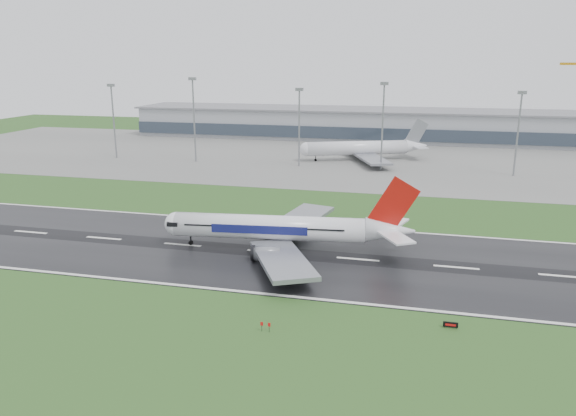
# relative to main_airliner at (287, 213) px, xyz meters

# --- Properties ---
(ground) EXTENTS (520.00, 520.00, 0.00)m
(ground) POSITION_rel_main_airliner_xyz_m (-3.81, -2.83, -8.30)
(ground) COLOR #244A1B
(ground) RESTS_ON ground
(runway) EXTENTS (400.00, 45.00, 0.10)m
(runway) POSITION_rel_main_airliner_xyz_m (-3.81, -2.83, -8.25)
(runway) COLOR black
(runway) RESTS_ON ground
(apron) EXTENTS (400.00, 130.00, 0.08)m
(apron) POSITION_rel_main_airliner_xyz_m (-3.81, 122.17, -8.26)
(apron) COLOR slate
(apron) RESTS_ON ground
(terminal) EXTENTS (240.00, 36.00, 15.00)m
(terminal) POSITION_rel_main_airliner_xyz_m (-3.81, 182.17, -0.80)
(terminal) COLOR gray
(terminal) RESTS_ON ground
(main_airliner) EXTENTS (61.03, 58.69, 16.39)m
(main_airliner) POSITION_rel_main_airliner_xyz_m (0.00, 0.00, 0.00)
(main_airliner) COLOR white
(main_airliner) RESTS_ON runway
(parked_airliner) EXTENTS (71.31, 69.21, 16.35)m
(parked_airliner) POSITION_rel_main_airliner_xyz_m (3.75, 116.79, -0.04)
(parked_airliner) COLOR silver
(parked_airliner) RESTS_ON apron
(runway_sign) EXTENTS (2.31, 0.38, 1.04)m
(runway_sign) POSITION_rel_main_airliner_xyz_m (33.96, -30.16, -7.78)
(runway_sign) COLOR black
(runway_sign) RESTS_ON ground
(floodmast_0) EXTENTS (0.64, 0.64, 29.94)m
(floodmast_0) POSITION_rel_main_airliner_xyz_m (-99.08, 97.17, 6.68)
(floodmast_0) COLOR gray
(floodmast_0) RESTS_ON ground
(floodmast_1) EXTENTS (0.64, 0.64, 32.85)m
(floodmast_1) POSITION_rel_main_airliner_xyz_m (-62.61, 97.17, 8.13)
(floodmast_1) COLOR gray
(floodmast_1) RESTS_ON ground
(floodmast_2) EXTENTS (0.64, 0.64, 29.22)m
(floodmast_2) POSITION_rel_main_airliner_xyz_m (-18.85, 97.17, 6.31)
(floodmast_2) COLOR gray
(floodmast_2) RESTS_ON ground
(floodmast_3) EXTENTS (0.64, 0.64, 31.74)m
(floodmast_3) POSITION_rel_main_airliner_xyz_m (13.20, 97.17, 7.57)
(floodmast_3) COLOR gray
(floodmast_3) RESTS_ON ground
(floodmast_4) EXTENTS (0.64, 0.64, 29.12)m
(floodmast_4) POSITION_rel_main_airliner_xyz_m (60.92, 97.17, 6.26)
(floodmast_4) COLOR gray
(floodmast_4) RESTS_ON ground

